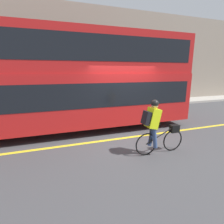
{
  "coord_description": "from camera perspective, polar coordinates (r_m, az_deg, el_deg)",
  "views": [
    {
      "loc": [
        -2.49,
        -5.3,
        2.32
      ],
      "look_at": [
        -0.63,
        0.02,
        1.0
      ],
      "focal_mm": 28.0,
      "sensor_mm": 36.0,
      "label": 1
    }
  ],
  "objects": [
    {
      "name": "sidewalk_curb",
      "position": [
        11.38,
        -6.3,
        1.73
      ],
      "size": [
        60.0,
        1.76,
        0.15
      ],
      "color": "#A8A399",
      "rests_on": "ground_plane"
    },
    {
      "name": "cyclist_on_bike",
      "position": [
        5.01,
        14.11,
        -4.22
      ],
      "size": [
        1.55,
        0.32,
        1.58
      ],
      "color": "black",
      "rests_on": "ground_plane"
    },
    {
      "name": "building_facade",
      "position": [
        12.19,
        -7.84,
        17.17
      ],
      "size": [
        60.0,
        0.3,
        6.38
      ],
      "color": "gray",
      "rests_on": "ground_plane"
    },
    {
      "name": "ground_plane",
      "position": [
        6.29,
        5.5,
        -8.5
      ],
      "size": [
        80.0,
        80.0,
        0.0
      ],
      "primitive_type": "plane",
      "color": "#424244"
    },
    {
      "name": "bus",
      "position": [
        6.96,
        -19.42,
        10.56
      ],
      "size": [
        10.86,
        2.44,
        3.75
      ],
      "color": "black",
      "rests_on": "ground_plane"
    },
    {
      "name": "street_sign_post",
      "position": [
        13.78,
        19.35,
        9.57
      ],
      "size": [
        0.36,
        0.09,
        2.65
      ],
      "color": "#59595B",
      "rests_on": "sidewalk_curb"
    },
    {
      "name": "road_center_line",
      "position": [
        6.34,
        5.26,
        -8.27
      ],
      "size": [
        50.0,
        0.14,
        0.01
      ],
      "primitive_type": "cube",
      "color": "yellow",
      "rests_on": "ground_plane"
    }
  ]
}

